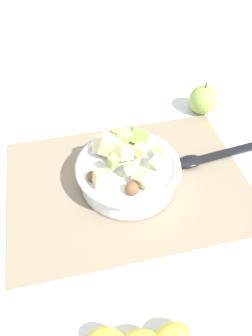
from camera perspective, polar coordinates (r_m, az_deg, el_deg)
The scene contains 5 objects.
ground_plane at distance 0.70m, azimuth 0.35°, elevation -2.67°, with size 2.40×2.40×0.00m, color silver.
placemat at distance 0.69m, azimuth 0.36°, elevation -2.51°, with size 0.48×0.35×0.01m, color gray.
salad_bowl at distance 0.67m, azimuth -0.07°, elevation -0.11°, with size 0.21×0.21×0.10m.
serving_spoon at distance 0.76m, azimuth 13.87°, elevation 1.85°, with size 0.23×0.05×0.01m.
whole_apple at distance 0.88m, azimuth 12.86°, elevation 11.12°, with size 0.07×0.07×0.08m.
Camera 1 is at (0.11, 0.44, 0.53)m, focal length 36.21 mm.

